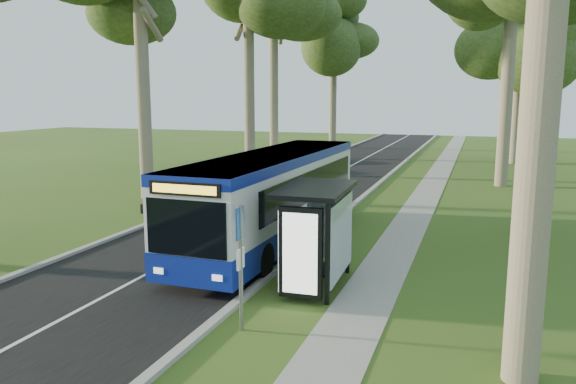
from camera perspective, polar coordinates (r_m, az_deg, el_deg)
name	(u,v)px	position (r m, az deg, el deg)	size (l,w,h in m)	color
ground	(291,259)	(18.19, 0.31, -6.81)	(120.00, 120.00, 0.00)	#33541A
road	(289,199)	(28.51, 0.09, -0.70)	(7.00, 100.00, 0.02)	black
kerb_east	(357,202)	(27.58, 6.99, -1.02)	(0.25, 100.00, 0.12)	#9E9B93
kerb_west	(226,194)	(29.80, -6.29, -0.20)	(0.25, 100.00, 0.12)	#9E9B93
centre_line	(289,199)	(28.50, 0.09, -0.68)	(0.12, 100.00, 0.01)	white
footpath	(419,207)	(27.14, 13.19, -1.50)	(1.50, 100.00, 0.02)	gray
bus	(274,197)	(19.70, -1.46, -0.56)	(2.76, 12.15, 3.21)	silver
bus_stop_sign	(240,254)	(12.41, -4.86, -6.32)	(0.09, 0.40, 2.86)	gray
bus_shelter	(316,220)	(14.84, 2.86, -2.84)	(1.86, 3.28, 2.77)	black
litter_bin	(321,238)	(18.68, 3.40, -4.70)	(0.60, 0.60, 1.05)	black
car_white	(272,162)	(38.40, -1.61, 3.04)	(1.62, 4.04, 1.38)	white
car_silver	(299,154)	(44.12, 1.14, 3.92)	(1.46, 4.19, 1.38)	#B6B8BE
tree_west_e	(334,22)	(56.74, 4.69, 16.80)	(5.20, 5.20, 16.43)	#7A6B56
tree_east_d	(522,26)	(46.86, 22.69, 15.34)	(5.20, 5.20, 13.93)	#7A6B56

